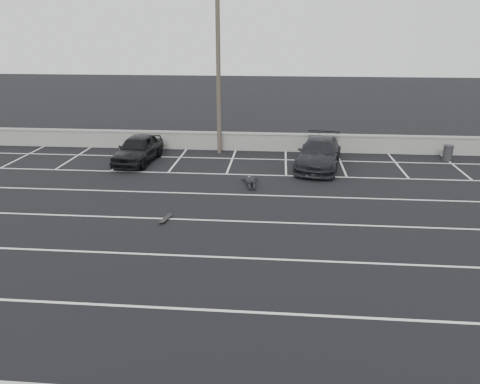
# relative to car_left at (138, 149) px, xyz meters

# --- Properties ---
(ground) EXTENTS (120.00, 120.00, 0.00)m
(ground) POSITION_rel_car_left_xyz_m (7.06, -10.82, -0.75)
(ground) COLOR black
(ground) RESTS_ON ground
(seawall) EXTENTS (50.00, 0.45, 1.06)m
(seawall) POSITION_rel_car_left_xyz_m (7.06, 3.18, -0.20)
(seawall) COLOR gray
(seawall) RESTS_ON ground
(stall_lines) EXTENTS (36.00, 20.05, 0.01)m
(stall_lines) POSITION_rel_car_left_xyz_m (6.97, -6.42, -0.75)
(stall_lines) COLOR silver
(stall_lines) RESTS_ON ground
(car_left) EXTENTS (2.09, 4.52, 1.50)m
(car_left) POSITION_rel_car_left_xyz_m (0.00, 0.00, 0.00)
(car_left) COLOR black
(car_left) RESTS_ON ground
(car_right) EXTENTS (2.95, 5.46, 1.50)m
(car_right) POSITION_rel_car_left_xyz_m (9.76, -0.15, 0.00)
(car_right) COLOR black
(car_right) RESTS_ON ground
(utility_pole) EXTENTS (1.27, 0.25, 9.49)m
(utility_pole) POSITION_rel_car_left_xyz_m (4.17, 2.38, 4.06)
(utility_pole) COLOR #4C4238
(utility_pole) RESTS_ON ground
(trash_bin) EXTENTS (0.73, 0.73, 0.86)m
(trash_bin) POSITION_rel_car_left_xyz_m (16.98, 1.78, -0.31)
(trash_bin) COLOR #262628
(trash_bin) RESTS_ON ground
(person) EXTENTS (1.52, 2.43, 0.43)m
(person) POSITION_rel_car_left_xyz_m (6.34, -3.16, -0.53)
(person) COLOR black
(person) RESTS_ON ground
(skateboard) EXTENTS (0.33, 0.77, 0.09)m
(skateboard) POSITION_rel_car_left_xyz_m (3.42, -8.01, -0.68)
(skateboard) COLOR black
(skateboard) RESTS_ON ground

